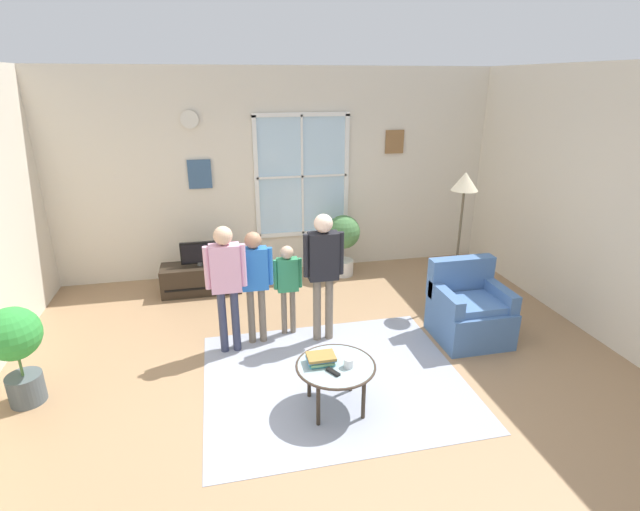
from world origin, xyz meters
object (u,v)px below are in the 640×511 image
Objects in this scene: book_stack at (321,359)px; person_black_shirt at (323,263)px; remote_near_books at (333,372)px; remote_near_cup at (322,355)px; armchair at (469,311)px; television at (199,253)px; cup at (349,363)px; tv_stand at (201,278)px; floor_lamp at (464,195)px; potted_plant_by_window at (343,238)px; person_green_shirt at (288,280)px; person_pink_shirt at (226,275)px; person_blue_shirt at (255,275)px; coffee_table at (336,368)px; potted_plant_corner at (15,345)px.

person_black_shirt is (0.28, 1.14, 0.43)m from book_stack.
remote_near_books is 0.28m from remote_near_cup.
armchair is 0.60× the size of person_black_shirt.
television is 5.64× the size of cup.
floor_lamp is at bearing -19.25° from tv_stand.
book_stack reaches higher than remote_near_cup.
person_black_shirt reaches higher than potted_plant_by_window.
cup is 3.12m from potted_plant_by_window.
remote_near_books is 0.13× the size of person_green_shirt.
person_pink_shirt is 2.98m from floor_lamp.
remote_near_books reaches higher than tv_stand.
armchair reaches higher than remote_near_cup.
floor_lamp is at bearing 73.53° from armchair.
floor_lamp is (1.85, 0.49, 0.54)m from person_black_shirt.
person_blue_shirt is (-0.45, 1.24, 0.32)m from book_stack.
armchair is 2.06m from person_green_shirt.
floor_lamp is at bearing -48.52° from potted_plant_by_window.
floor_lamp reaches higher than armchair.
person_green_shirt is at bearing 95.55° from remote_near_books.
coffee_table is at bearing -53.20° from person_pink_shirt.
television reaches higher than coffee_table.
television is 0.38× the size of person_blue_shirt.
remote_near_cup is (-0.03, 0.28, 0.00)m from remote_near_books.
armchair reaches higher than remote_near_books.
cup is 0.08× the size of person_green_shirt.
coffee_table is at bearing -139.94° from floor_lamp.
book_stack is 0.18× the size of person_pink_shirt.
armchair is 1.92m from cup.
person_pink_shirt is (-2.64, 0.28, 0.55)m from armchair.
remote_near_cup is at bearing -84.75° from person_green_shirt.
person_blue_shirt reaches higher than potted_plant_corner.
remote_near_cup is at bearing 73.61° from book_stack.
person_green_shirt is (0.37, 0.12, -0.14)m from person_blue_shirt.
television reaches higher than remote_near_cup.
person_blue_shirt is 0.74× the size of floor_lamp.
book_stack is 0.17× the size of person_black_shirt.
coffee_table reaches higher than tv_stand.
person_black_shirt is at bearing -31.23° from person_green_shirt.
book_stack reaches higher than cup.
floor_lamp is (3.20, -1.11, 0.89)m from television.
television is at bearing 111.38° from book_stack.
remote_near_books is (-0.15, -0.06, -0.03)m from cup.
television is 1.71m from person_green_shirt.
person_green_shirt is 1.14× the size of potted_plant_corner.
tv_stand is at bearing 160.75° from floor_lamp.
person_blue_shirt reaches higher than potted_plant_by_window.
person_blue_shirt reaches higher than tv_stand.
remote_near_books is at bearing -68.56° from television.
remote_near_cup is at bearing 117.36° from coffee_table.
television reaches higher than remote_near_books.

